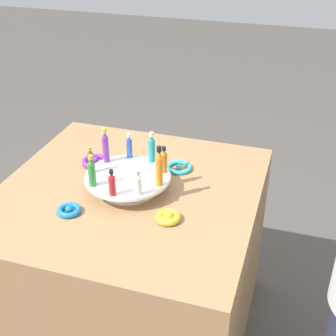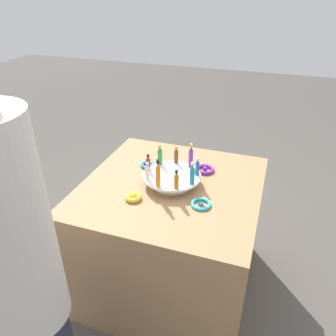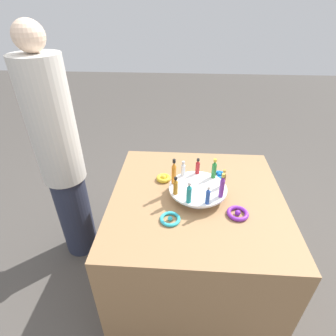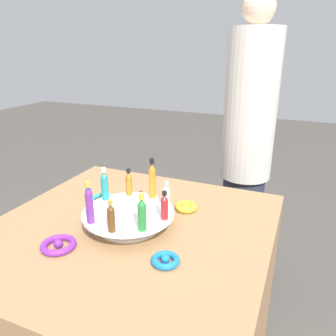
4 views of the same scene
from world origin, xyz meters
The scene contains 16 objects.
party_table centered at (0.00, 0.00, 0.38)m, with size 0.95×0.95×0.75m.
display_stand centered at (0.00, 0.00, 0.79)m, with size 0.32×0.32×0.06m.
bottle_orange centered at (-0.13, 0.03, 0.89)m, with size 0.03×0.03×0.15m.
bottle_amber centered at (-0.12, -0.06, 0.86)m, with size 0.02×0.02×0.10m.
bottle_teal centered at (-0.05, -0.13, 0.87)m, with size 0.03×0.03×0.12m.
bottle_blue centered at (0.04, -0.13, 0.86)m, with size 0.02×0.02×0.10m.
bottle_purple centered at (0.11, -0.07, 0.88)m, with size 0.02×0.02×0.14m.
bottle_brown centered at (0.13, 0.02, 0.86)m, with size 0.02×0.02×0.10m.
bottle_green centered at (0.09, 0.10, 0.87)m, with size 0.03×0.03×0.12m.
bottle_red centered at (0.00, 0.14, 0.86)m, with size 0.02×0.02×0.10m.
bottle_clear centered at (-0.08, 0.11, 0.86)m, with size 0.03×0.03×0.09m.
ribbon_bow_blue centered at (0.14, 0.20, 0.76)m, with size 0.08×0.08×0.03m.
ribbon_bow_gold centered at (-0.20, 0.14, 0.77)m, with size 0.09×0.09×0.04m.
ribbon_bow_teal centered at (-0.14, -0.20, 0.76)m, with size 0.10×0.10×0.02m.
ribbon_bow_purple centered at (0.20, -0.14, 0.76)m, with size 0.11×0.11×0.03m.
person_figure centered at (-0.86, 0.24, 0.81)m, with size 0.27×0.27×1.60m.
Camera 4 is at (0.87, 0.52, 1.34)m, focal length 35.00 mm.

